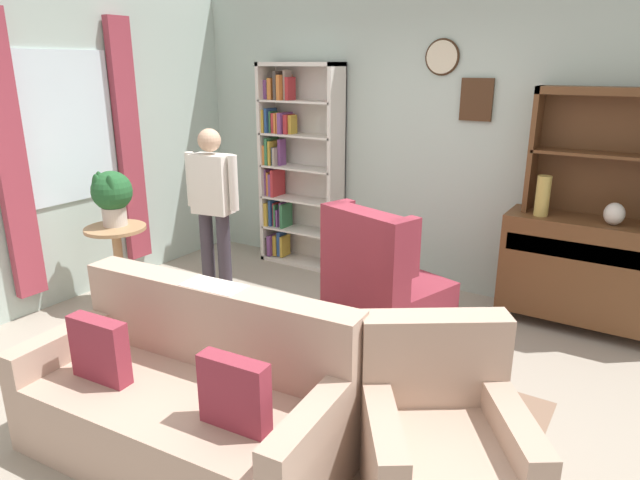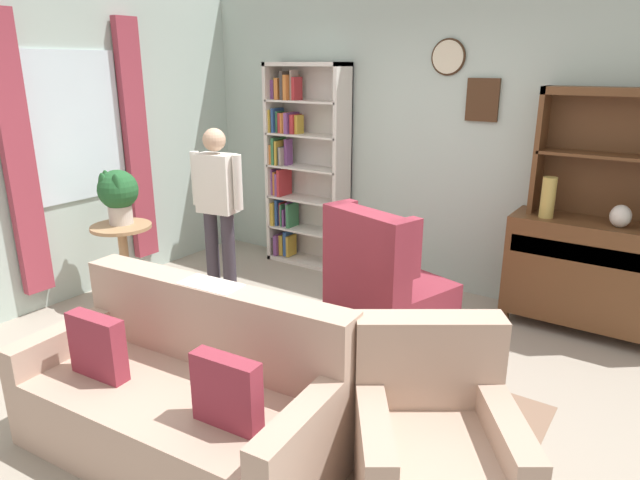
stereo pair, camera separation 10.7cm
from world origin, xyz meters
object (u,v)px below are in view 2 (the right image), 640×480
at_px(armchair_floral, 434,450).
at_px(vase_round, 621,216).
at_px(vase_tall, 548,197).
at_px(book_stack, 290,308).
at_px(sideboard_hutch, 616,137).
at_px(person_reading, 218,202).
at_px(sideboard, 593,273).
at_px(potted_plant_large, 117,193).
at_px(wingback_chair, 384,289).
at_px(plant_stand, 124,256).
at_px(coffee_table, 290,331).
at_px(bookshelf, 301,166).
at_px(couch_floral, 185,399).

bearing_deg(armchair_floral, vase_round, 79.76).
distance_m(vase_tall, book_stack, 2.22).
xyz_separation_m(sideboard_hutch, person_reading, (-2.94, -1.25, -0.65)).
bearing_deg(sideboard, potted_plant_large, -154.92).
distance_m(sideboard_hutch, vase_round, 0.60).
relative_size(wingback_chair, plant_stand, 1.43).
xyz_separation_m(wingback_chair, potted_plant_large, (-2.25, -0.72, 0.63)).
height_order(armchair_floral, plant_stand, armchair_floral).
relative_size(armchair_floral, coffee_table, 1.33).
bearing_deg(vase_round, book_stack, -135.33).
distance_m(plant_stand, potted_plant_large, 0.57).
bearing_deg(sideboard_hutch, book_stack, -130.40).
relative_size(sideboard, potted_plant_large, 2.71).
relative_size(bookshelf, plant_stand, 2.86).
height_order(bookshelf, plant_stand, bookshelf).
distance_m(vase_round, book_stack, 2.54).
relative_size(sideboard_hutch, coffee_table, 1.38).
xyz_separation_m(sideboard_hutch, plant_stand, (-3.56, -1.83, -1.11)).
height_order(sideboard_hutch, vase_round, sideboard_hutch).
distance_m(armchair_floral, person_reading, 3.00).
bearing_deg(vase_tall, bookshelf, 176.26).
distance_m(sideboard_hutch, armchair_floral, 2.85).
relative_size(vase_tall, wingback_chair, 0.31).
distance_m(person_reading, coffee_table, 1.66).
xyz_separation_m(vase_tall, wingback_chair, (-0.96, -0.88, -0.70)).
bearing_deg(vase_tall, sideboard, 11.63).
distance_m(couch_floral, armchair_floral, 1.36).
xyz_separation_m(couch_floral, wingback_chair, (0.25, 1.87, 0.07)).
bearing_deg(vase_round, potted_plant_large, -156.55).
xyz_separation_m(sideboard_hutch, wingback_chair, (-1.35, -1.07, -1.18)).
relative_size(potted_plant_large, person_reading, 0.31).
relative_size(sideboard_hutch, potted_plant_large, 2.30).
bearing_deg(person_reading, sideboard, 21.24).
bearing_deg(vase_round, armchair_floral, -100.24).
bearing_deg(sideboard, wingback_chair, -144.60).
bearing_deg(potted_plant_large, book_stack, -3.72).
bearing_deg(armchair_floral, coffee_table, 157.82).
height_order(bookshelf, sideboard, bookshelf).
bearing_deg(sideboard_hutch, bookshelf, -179.50).
bearing_deg(potted_plant_large, vase_tall, 26.56).
bearing_deg(bookshelf, plant_stand, -109.92).
bearing_deg(book_stack, plant_stand, 177.18).
xyz_separation_m(bookshelf, person_reading, (-0.03, -1.23, -0.15)).
height_order(couch_floral, person_reading, person_reading).
height_order(coffee_table, book_stack, book_stack).
distance_m(wingback_chair, potted_plant_large, 2.44).
relative_size(wingback_chair, book_stack, 4.80).
xyz_separation_m(vase_round, coffee_table, (-1.69, -1.84, -0.65)).
distance_m(bookshelf, vase_round, 3.04).
xyz_separation_m(sideboard, potted_plant_large, (-3.60, -1.68, 0.50)).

